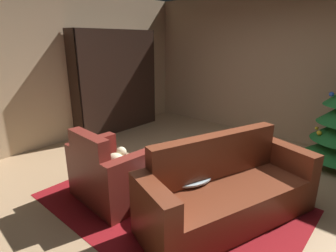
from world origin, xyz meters
TOP-DOWN VIEW (x-y plane):
  - ground_plane at (0.00, 0.00)m, footprint 7.33×7.33m
  - wall_back at (0.00, 2.78)m, footprint 6.22×0.06m
  - wall_left at (-3.08, 0.00)m, footprint 0.06×5.63m
  - area_rug at (-0.13, -0.44)m, footprint 2.91×2.10m
  - bookshelf_unit at (-2.83, 1.09)m, footprint 0.36×1.95m
  - armchair_red at (-0.75, -0.87)m, footprint 0.98×0.71m
  - couch_red at (0.53, -0.25)m, footprint 1.32×2.13m
  - coffee_table at (0.02, -0.39)m, footprint 0.67×0.67m
  - book_stack_on_table at (0.07, -0.40)m, footprint 0.22×0.17m
  - bottle_on_table at (-0.15, -0.45)m, footprint 0.07×0.07m

SIDE VIEW (x-z plane):
  - ground_plane at x=0.00m, z-range 0.00..0.00m
  - area_rug at x=-0.13m, z-range 0.00..0.01m
  - couch_red at x=0.53m, z-range -0.15..0.77m
  - armchair_red at x=-0.75m, z-range -0.13..0.78m
  - coffee_table at x=0.02m, z-range 0.18..0.64m
  - book_stack_on_table at x=0.07m, z-range 0.46..0.59m
  - bottle_on_table at x=-0.15m, z-range 0.43..0.69m
  - bookshelf_unit at x=-2.83m, z-range -0.02..2.07m
  - wall_back at x=0.00m, z-range 0.00..2.78m
  - wall_left at x=-3.08m, z-range 0.00..2.78m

